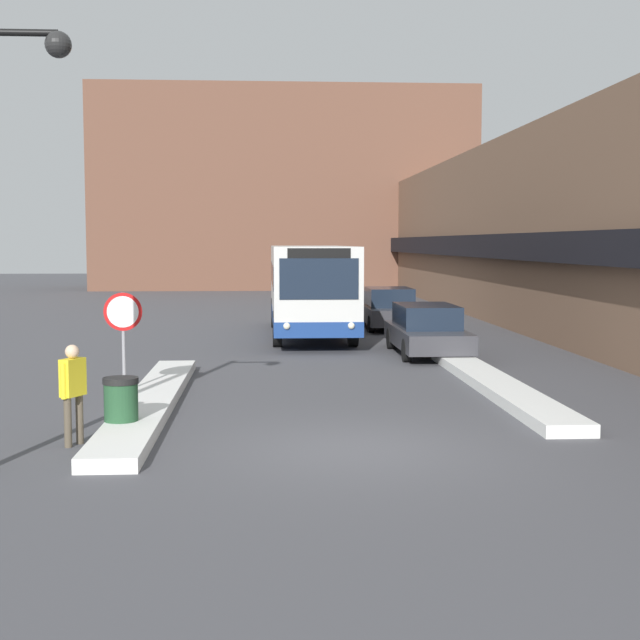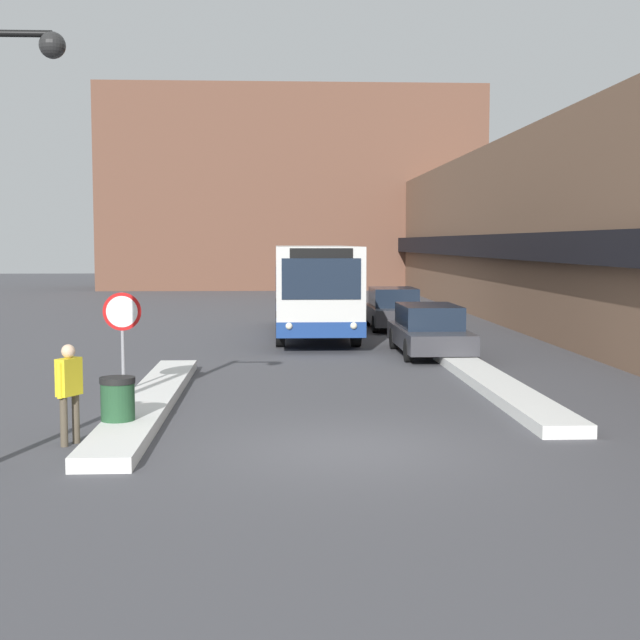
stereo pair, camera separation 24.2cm
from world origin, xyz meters
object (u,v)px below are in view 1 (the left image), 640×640
Objects in this scene: city_bus at (310,287)px; parked_car_front at (427,330)px; pedestrian at (73,385)px; trash_bin at (121,406)px; parked_car_middle at (389,309)px; stop_sign at (123,323)px.

city_bus reaches higher than parked_car_front.
trash_bin is at bearing -9.49° from pedestrian.
city_bus is 2.39× the size of parked_car_middle.
stop_sign reaches higher than pedestrian.
pedestrian reaches higher than parked_car_front.
parked_car_middle is at bearing 63.50° from stop_sign.
pedestrian is 1.12m from trash_bin.
parked_car_front is 10.34m from stop_sign.
parked_car_front is 12.32m from trash_bin.
city_bus is 2.15× the size of parked_car_front.
parked_car_middle is 19.14m from trash_bin.
pedestrian is at bearing -127.06° from trash_bin.
pedestrian is (-4.54, -16.27, -0.73)m from city_bus.
stop_sign reaches higher than parked_car_middle.
parked_car_middle is at bearing 90.00° from parked_car_front.
parked_car_middle is (0.00, 7.67, 0.03)m from parked_car_front.
pedestrian reaches higher than parked_car_middle.
pedestrian is at bearing -112.20° from parked_car_middle.
trash_bin is at bearing -104.28° from city_bus.
city_bus is 16.90m from pedestrian.
stop_sign is 1.38× the size of pedestrian.
parked_car_front is at bearing -90.00° from parked_car_middle.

